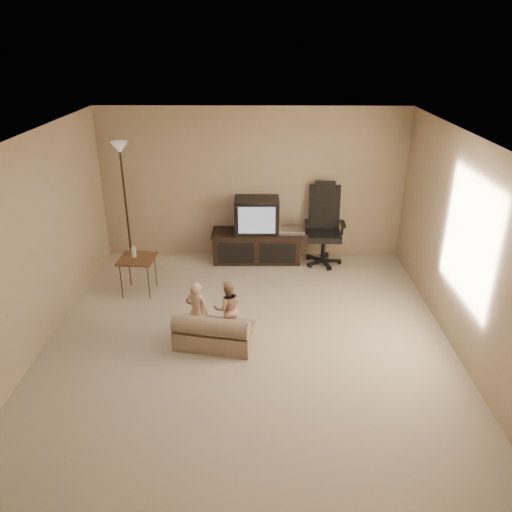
{
  "coord_description": "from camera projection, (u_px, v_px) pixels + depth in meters",
  "views": [
    {
      "loc": [
        0.17,
        -5.23,
        3.5
      ],
      "look_at": [
        0.09,
        0.6,
        0.91
      ],
      "focal_mm": 35.0,
      "sensor_mm": 36.0,
      "label": 1
    }
  ],
  "objects": [
    {
      "name": "toddler_left",
      "position": [
        197.0,
        312.0,
        6.09
      ],
      "size": [
        0.34,
        0.29,
        0.81
      ],
      "primitive_type": "imported",
      "rotation": [
        0.0,
        0.0,
        2.85
      ],
      "color": "tan",
      "rests_on": "floor"
    },
    {
      "name": "floor",
      "position": [
        248.0,
        342.0,
        6.2
      ],
      "size": [
        5.5,
        5.5,
        0.0
      ],
      "primitive_type": "plane",
      "color": "#B4A58F",
      "rests_on": "ground"
    },
    {
      "name": "toddler_right",
      "position": [
        228.0,
        308.0,
        6.21
      ],
      "size": [
        0.41,
        0.28,
        0.77
      ],
      "primitive_type": "imported",
      "rotation": [
        0.0,
        0.0,
        3.36
      ],
      "color": "tan",
      "rests_on": "floor"
    },
    {
      "name": "tv_stand",
      "position": [
        257.0,
        235.0,
        8.3
      ],
      "size": [
        1.52,
        0.57,
        1.08
      ],
      "rotation": [
        0.0,
        0.0,
        0.01
      ],
      "color": "black",
      "rests_on": "floor"
    },
    {
      "name": "floor_lamp",
      "position": [
        123.0,
        175.0,
        7.97
      ],
      "size": [
        0.31,
        0.31,
        1.98
      ],
      "color": "#302115",
      "rests_on": "floor"
    },
    {
      "name": "room_shell",
      "position": [
        247.0,
        228.0,
        5.59
      ],
      "size": [
        5.5,
        5.5,
        5.5
      ],
      "color": "silver",
      "rests_on": "floor"
    },
    {
      "name": "office_chair",
      "position": [
        324.0,
        235.0,
        8.22
      ],
      "size": [
        0.66,
        0.68,
        1.34
      ],
      "rotation": [
        0.0,
        0.0,
        -0.03
      ],
      "color": "black",
      "rests_on": "floor"
    },
    {
      "name": "child_sofa",
      "position": [
        214.0,
        333.0,
        6.05
      ],
      "size": [
        1.01,
        0.69,
        0.46
      ],
      "rotation": [
        0.0,
        0.0,
        -0.18
      ],
      "color": "gray",
      "rests_on": "floor"
    },
    {
      "name": "side_table",
      "position": [
        137.0,
        259.0,
        7.21
      ],
      "size": [
        0.52,
        0.52,
        0.75
      ],
      "rotation": [
        0.0,
        0.0,
        -0.05
      ],
      "color": "brown",
      "rests_on": "floor"
    }
  ]
}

